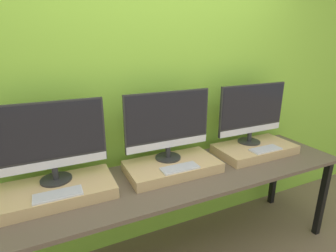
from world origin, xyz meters
TOP-DOWN VIEW (x-y plane):
  - wall_back at (0.00, 0.75)m, footprint 8.00×0.04m
  - workbench at (0.00, 0.34)m, footprint 2.80×0.68m
  - wooden_riser_left at (-0.81, 0.41)m, footprint 0.70×0.38m
  - monitor_left at (-0.81, 0.49)m, footprint 0.68×0.20m
  - keyboard_left at (-0.81, 0.29)m, footprint 0.28×0.11m
  - wooden_riser_center at (0.00, 0.41)m, footprint 0.70×0.38m
  - monitor_center at (0.00, 0.49)m, footprint 0.68×0.20m
  - keyboard_center at (0.00, 0.29)m, footprint 0.28×0.11m
  - wooden_riser_right at (0.81, 0.41)m, footprint 0.70×0.38m
  - monitor_right at (0.81, 0.49)m, footprint 0.68×0.20m
  - keyboard_right at (0.81, 0.29)m, footprint 0.28×0.11m

SIDE VIEW (x-z plane):
  - workbench at x=0.00m, z-range 0.33..1.11m
  - wooden_riser_left at x=-0.81m, z-range 0.78..0.86m
  - wooden_riser_center at x=0.00m, z-range 0.78..0.86m
  - wooden_riser_right at x=0.81m, z-range 0.78..0.86m
  - keyboard_left at x=-0.81m, z-range 0.86..0.87m
  - keyboard_center at x=0.00m, z-range 0.86..0.87m
  - keyboard_right at x=0.81m, z-range 0.86..0.87m
  - monitor_left at x=-0.81m, z-range 0.88..1.41m
  - monitor_center at x=0.00m, z-range 0.88..1.41m
  - monitor_right at x=0.81m, z-range 0.88..1.41m
  - wall_back at x=0.00m, z-range 0.00..2.60m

